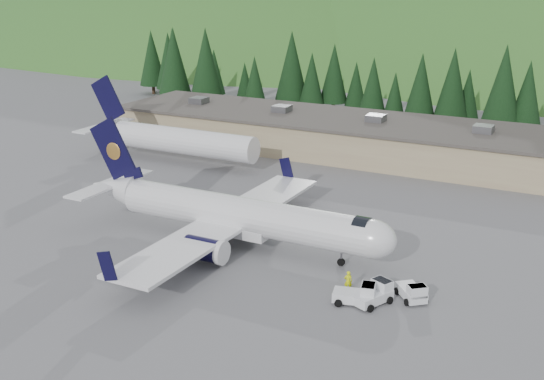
{
  "coord_description": "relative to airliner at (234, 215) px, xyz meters",
  "views": [
    {
      "loc": [
        30.94,
        -53.4,
        25.61
      ],
      "look_at": [
        0.0,
        6.0,
        4.0
      ],
      "focal_mm": 45.0,
      "sensor_mm": 36.0,
      "label": 1
    }
  ],
  "objects": [
    {
      "name": "baggage_tug_b",
      "position": [
        18.97,
        -3.73,
        -2.27
      ],
      "size": [
        3.2,
        3.39,
        1.66
      ],
      "rotation": [
        0.0,
        0.0,
        -0.87
      ],
      "color": "silver",
      "rests_on": "ground"
    },
    {
      "name": "tree_line",
      "position": [
        -11.8,
        60.63,
        4.53
      ],
      "size": [
        113.2,
        18.15,
        14.48
      ],
      "color": "black",
      "rests_on": "ground"
    },
    {
      "name": "terminal_building",
      "position": [
        -4.01,
        38.0,
        -0.39
      ],
      "size": [
        71.0,
        17.0,
        6.1
      ],
      "color": "#998364",
      "rests_on": "ground"
    },
    {
      "name": "airliner",
      "position": [
        0.0,
        0.0,
        0.0
      ],
      "size": [
        33.91,
        31.77,
        11.3
      ],
      "rotation": [
        0.0,
        0.0,
        -0.0
      ],
      "color": "white",
      "rests_on": "ground"
    },
    {
      "name": "ground",
      "position": [
        1.0,
        -0.0,
        -3.01
      ],
      "size": [
        600.0,
        600.0,
        0.0
      ],
      "primitive_type": "plane",
      "color": "#5C5C61"
    },
    {
      "name": "ramp_worker",
      "position": [
        13.7,
        -4.66,
        -2.08
      ],
      "size": [
        0.8,
        0.68,
        1.86
      ],
      "primitive_type": "imported",
      "rotation": [
        0.0,
        0.0,
        3.55
      ],
      "color": "#E1F008",
      "rests_on": "ground"
    },
    {
      "name": "baggage_tug_c",
      "position": [
        16.37,
        -5.54,
        -2.21
      ],
      "size": [
        3.02,
        3.74,
        1.79
      ],
      "rotation": [
        0.0,
        0.0,
        1.15
      ],
      "color": "silver",
      "rests_on": "ground"
    },
    {
      "name": "baggage_tug_a",
      "position": [
        15.22,
        -6.35,
        -2.21
      ],
      "size": [
        3.65,
        2.64,
        1.78
      ],
      "rotation": [
        0.0,
        0.0,
        0.24
      ],
      "color": "silver",
      "rests_on": "ground"
    },
    {
      "name": "second_airliner",
      "position": [
        -23.93,
        22.0,
        0.31
      ],
      "size": [
        27.5,
        11.0,
        10.05
      ],
      "color": "white",
      "rests_on": "ground"
    }
  ]
}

